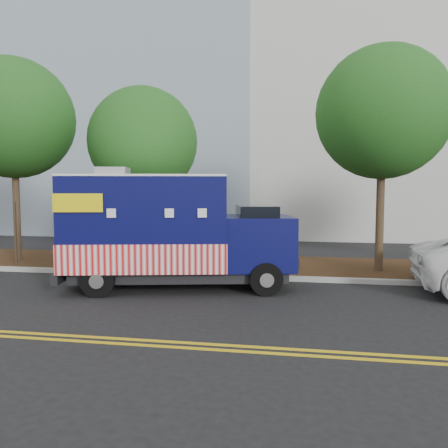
# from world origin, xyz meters

# --- Properties ---
(ground) EXTENTS (120.00, 120.00, 0.00)m
(ground) POSITION_xyz_m (0.00, 0.00, 0.00)
(ground) COLOR black
(ground) RESTS_ON ground
(curb) EXTENTS (120.00, 0.18, 0.15)m
(curb) POSITION_xyz_m (0.00, 1.40, 0.07)
(curb) COLOR #9E9E99
(curb) RESTS_ON ground
(mulch_strip) EXTENTS (120.00, 4.00, 0.15)m
(mulch_strip) POSITION_xyz_m (0.00, 3.50, 0.07)
(mulch_strip) COLOR black
(mulch_strip) RESTS_ON ground
(centerline_near) EXTENTS (120.00, 0.10, 0.01)m
(centerline_near) POSITION_xyz_m (0.00, -4.45, 0.01)
(centerline_near) COLOR gold
(centerline_near) RESTS_ON ground
(centerline_far) EXTENTS (120.00, 0.10, 0.01)m
(centerline_far) POSITION_xyz_m (0.00, -4.70, 0.01)
(centerline_far) COLOR gold
(centerline_far) RESTS_ON ground
(office_building) EXTENTS (46.00, 20.00, 30.40)m
(office_building) POSITION_xyz_m (2.00, 22.00, 15.20)
(office_building) COLOR silver
(office_building) RESTS_ON ground
(tree_a) EXTENTS (4.45, 4.45, 7.67)m
(tree_a) POSITION_xyz_m (-5.81, 2.90, 5.44)
(tree_a) COLOR #38281C
(tree_a) RESTS_ON ground
(tree_b) EXTENTS (3.91, 3.91, 6.48)m
(tree_b) POSITION_xyz_m (-0.88, 3.20, 4.52)
(tree_b) COLOR #38281C
(tree_b) RESTS_ON ground
(tree_c) EXTENTS (4.24, 4.24, 7.37)m
(tree_c) POSITION_xyz_m (7.31, 2.87, 5.24)
(tree_c) COLOR #38281C
(tree_c) RESTS_ON ground
(sign_post) EXTENTS (0.06, 0.06, 2.40)m
(sign_post) POSITION_xyz_m (-5.16, 1.88, 1.20)
(sign_post) COLOR #473828
(sign_post) RESTS_ON ground
(food_truck) EXTENTS (6.82, 3.63, 3.42)m
(food_truck) POSITION_xyz_m (1.03, -0.09, 1.55)
(food_truck) COLOR black
(food_truck) RESTS_ON ground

